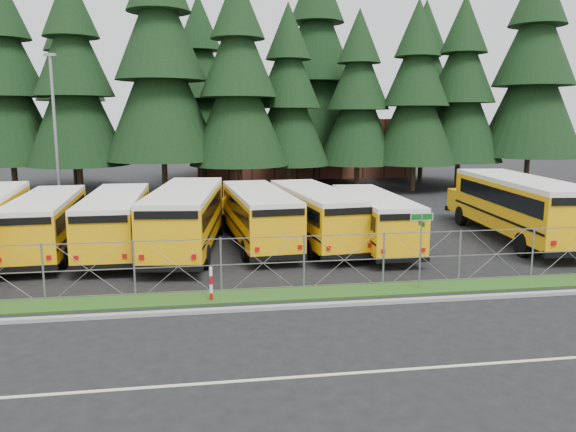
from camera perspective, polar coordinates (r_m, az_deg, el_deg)
The scene contains 29 objects.
ground at distance 21.84m, azimuth 3.75°, elevation -6.44°, with size 120.00×120.00×0.00m, color black.
curb at distance 18.95m, azimuth 5.80°, elevation -8.87°, with size 50.00×0.25×0.12m, color gray.
grass_verge at distance 20.25m, azimuth 4.80°, elevation -7.69°, with size 50.00×1.40×0.06m, color #1F4714.
road_lane_line at distance 14.62m, azimuth 10.76°, elevation -15.13°, with size 50.00×0.12×0.01m, color beige.
chainlink_fence at distance 20.63m, azimuth 4.38°, elevation -4.55°, with size 44.00×0.10×2.00m, color gray, non-canonical shape.
brick_building at distance 61.44m, azimuth 1.20°, elevation 7.05°, with size 22.00×10.00×6.00m, color brown.
bus_1 at distance 27.85m, azimuth -23.16°, elevation -0.81°, with size 2.41×10.20×2.67m, color #F7B907, non-canonical shape.
bus_2 at distance 27.10m, azimuth -17.00°, elevation -0.67°, with size 2.45×10.38×2.72m, color #F7B907, non-canonical shape.
bus_3 at distance 26.47m, azimuth -10.22°, elevation -0.35°, with size 2.68×11.35×2.98m, color #F7B907, non-canonical shape.
bus_4 at distance 27.32m, azimuth -3.11°, elevation -0.14°, with size 2.46×10.42×2.73m, color #F7B907, non-canonical shape.
bus_5 at distance 27.52m, azimuth 2.60°, elevation -0.04°, with size 2.48×10.51×2.75m, color #F7B907, non-canonical shape.
bus_6 at distance 27.22m, azimuth 8.48°, elevation -0.45°, with size 2.32×9.81×2.57m, color #F7B907, non-canonical shape.
bus_east at distance 30.70m, azimuth 22.11°, elevation 0.70°, with size 2.88×12.21×3.20m, color #F7B907, non-canonical shape.
street_sign at distance 20.61m, azimuth 13.37°, elevation -1.86°, with size 0.84×0.55×2.81m.
striped_bollard at distance 19.29m, azimuth -7.82°, elevation -6.89°, with size 0.11×0.11×1.20m, color #B20C0C.
light_standard at distance 39.52m, azimuth -22.58°, elevation 8.28°, with size 0.70×0.35×10.14m.
conifer_1 at distance 49.50m, azimuth -26.65°, elevation 11.72°, with size 7.73×7.73×17.10m, color black, non-canonical shape.
conifer_2 at distance 46.51m, azimuth -20.89°, elevation 12.30°, with size 7.73×7.73×17.10m, color black, non-canonical shape.
conifer_3 at distance 44.93m, azimuth -12.81°, elevation 14.48°, with size 8.92×8.92×19.74m, color black, non-canonical shape.
conifer_4 at distance 43.90m, azimuth -5.07°, elevation 12.99°, with size 7.67×7.67×16.97m, color black, non-canonical shape.
conifer_5 at distance 46.85m, azimuth 0.02°, elevation 11.80°, with size 6.91×6.91×15.28m, color black, non-canonical shape.
conifer_6 at distance 48.47m, azimuth 7.15°, elevation 11.52°, with size 6.80×6.80×15.03m, color black, non-canonical shape.
conifer_7 at distance 48.49m, azimuth 12.86°, elevation 11.72°, with size 7.08×7.08×15.65m, color black, non-canonical shape.
conifer_8 at distance 51.17m, azimuth 17.20°, elevation 11.79°, with size 7.37×7.37×16.31m, color black, non-canonical shape.
conifer_9 at distance 52.81m, azimuth 23.68°, elevation 13.00°, with size 8.76×8.76×19.37m, color black, non-canonical shape.
conifer_10 at distance 53.95m, azimuth -21.21°, elevation 11.69°, with size 7.58×7.58×16.75m, color black, non-canonical shape.
conifer_11 at distance 55.04m, azimuth -8.91°, elevation 12.56°, with size 7.90×7.90×17.47m, color black, non-canonical shape.
conifer_12 at distance 53.64m, azimuth 2.89°, elevation 14.52°, with size 9.41×9.41×20.81m, color black, non-canonical shape.
conifer_13 at distance 56.01m, azimuth 13.59°, elevation 12.10°, with size 7.67×7.67×16.96m, color black, non-canonical shape.
Camera 1 is at (-4.58, -20.44, 6.18)m, focal length 35.00 mm.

